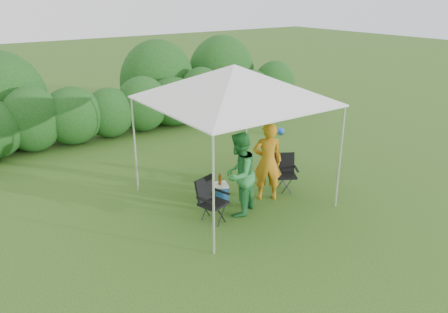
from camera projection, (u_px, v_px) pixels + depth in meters
ground at (248, 207)px, 8.92m from camera, size 70.00×70.00×0.00m
hedge at (127, 108)px, 13.23m from camera, size 13.45×1.53×1.80m
canopy at (234, 83)px, 8.43m from camera, size 3.10×3.10×2.83m
chair_right at (285, 170)px, 9.58m from camera, size 0.63×0.62×0.81m
chair_left at (210, 197)px, 8.25m from camera, size 0.62×0.59×0.85m
man at (267, 162)px, 9.00m from camera, size 0.73×0.66×1.68m
woman at (239, 174)px, 8.39m from camera, size 1.02×0.95×1.67m
cooler at (217, 193)px, 9.08m from camera, size 0.55×0.48×0.39m
bottle at (220, 179)px, 8.97m from camera, size 0.07×0.07×0.26m
lawn_toy at (274, 131)px, 13.40m from camera, size 0.52×0.43×0.26m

